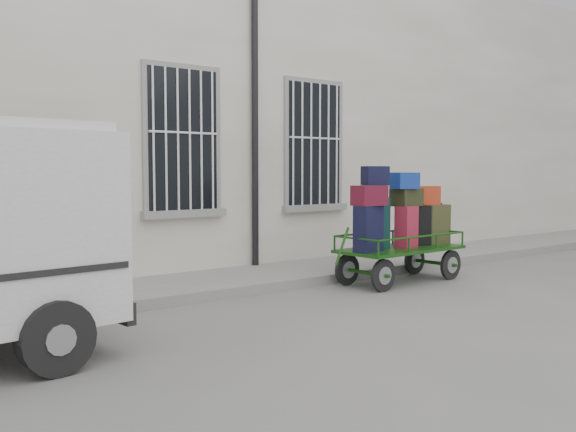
% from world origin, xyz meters
% --- Properties ---
extents(ground, '(80.00, 80.00, 0.00)m').
position_xyz_m(ground, '(0.00, 0.00, 0.00)').
color(ground, slate).
rests_on(ground, ground).
extents(building, '(24.00, 5.15, 6.00)m').
position_xyz_m(building, '(0.00, 5.50, 3.00)').
color(building, '#BDB4A1').
rests_on(building, ground).
extents(sidewalk, '(24.00, 1.70, 0.15)m').
position_xyz_m(sidewalk, '(0.00, 2.20, 0.07)').
color(sidewalk, gray).
rests_on(sidewalk, ground).
extents(luggage_cart, '(2.52, 1.05, 1.83)m').
position_xyz_m(luggage_cart, '(2.25, 0.83, 0.90)').
color(luggage_cart, black).
rests_on(luggage_cart, ground).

